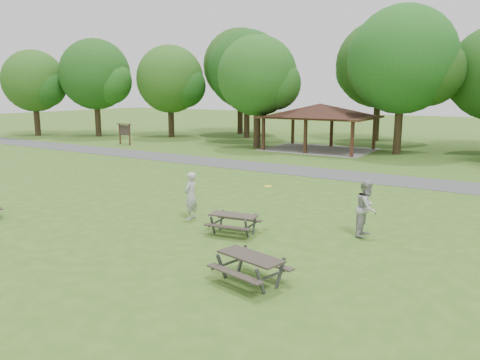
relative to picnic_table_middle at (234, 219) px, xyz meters
The scene contains 17 objects.
ground 2.82m from the picnic_table_middle, 151.62° to the right, with size 160.00×160.00×0.00m, color #385F1B.
asphalt_path 12.93m from the picnic_table_middle, 100.87° to the left, with size 120.00×3.20×0.02m, color #454547.
pavilion 23.72m from the picnic_table_middle, 105.84° to the left, with size 8.60×7.01×3.76m.
notice_board 27.97m from the picnic_table_middle, 143.37° to the left, with size 1.60×0.30×1.88m.
tree_row_a 37.17m from the picnic_table_middle, 145.69° to the left, with size 7.56×7.20×9.97m.
tree_row_b 34.03m from the picnic_table_middle, 133.97° to the left, with size 7.14×6.80×9.28m.
tree_row_c 32.73m from the picnic_table_middle, 120.53° to the left, with size 8.19×7.80×10.67m.
tree_row_d 24.62m from the picnic_table_middle, 118.16° to the left, with size 6.93×6.60×9.27m.
tree_row_e 24.52m from the picnic_table_middle, 90.81° to the left, with size 8.40×8.00×11.02m.
tree_deep_a 37.30m from the picnic_table_middle, 121.78° to the left, with size 8.40×8.00×11.38m.
tree_deep_b 32.63m from the picnic_table_middle, 97.79° to the left, with size 8.40×8.00×11.13m.
tree_flank_left 40.75m from the picnic_table_middle, 154.03° to the left, with size 6.72×6.40×8.93m.
picnic_table_middle is the anchor object (origin of this frame).
picnic_table_far 4.19m from the picnic_table_middle, 51.00° to the right, with size 2.04×1.78×0.77m.
frisbee_in_flight 1.80m from the picnic_table_middle, 68.51° to the left, with size 0.32×0.32×0.02m.
frisbee_thrower 2.51m from the picnic_table_middle, 164.20° to the left, with size 0.67×0.44×1.83m, color #ADAEB0.
frisbee_catcher 4.53m from the picnic_table_middle, 29.88° to the left, with size 0.94×0.73×1.94m, color #A1A1A4.
Camera 1 is at (10.89, -11.64, 4.92)m, focal length 35.00 mm.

